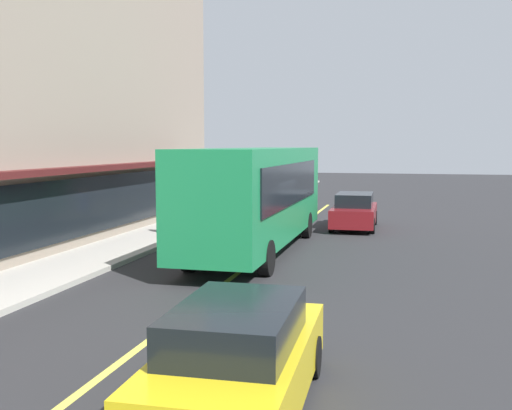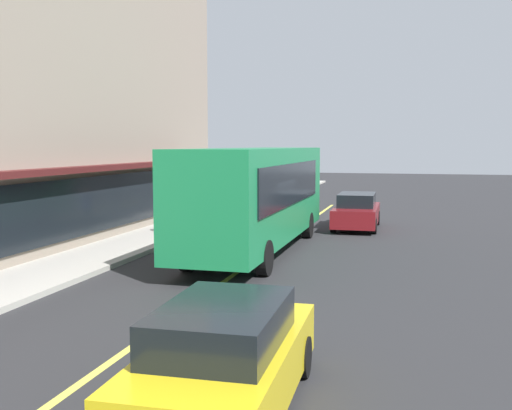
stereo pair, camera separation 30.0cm
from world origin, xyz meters
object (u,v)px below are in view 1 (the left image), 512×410
(bus, at_px, (257,194))
(traffic_light, at_px, (195,170))
(car_yellow, at_px, (239,358))
(car_maroon, at_px, (354,211))
(pedestrian_mid_block, at_px, (170,208))

(bus, relative_size, traffic_light, 3.48)
(car_yellow, bearing_deg, traffic_light, 21.71)
(bus, distance_m, car_maroon, 7.27)
(car_maroon, bearing_deg, pedestrian_mid_block, 123.80)
(car_maroon, height_order, pedestrian_mid_block, pedestrian_mid_block)
(car_maroon, height_order, car_yellow, same)
(traffic_light, distance_m, pedestrian_mid_block, 3.08)
(car_yellow, height_order, pedestrian_mid_block, pedestrian_mid_block)
(traffic_light, xyz_separation_m, car_yellow, (-16.85, -6.71, -1.79))
(car_maroon, bearing_deg, traffic_light, 104.42)
(bus, xyz_separation_m, car_maroon, (6.64, -2.69, -1.24))
(bus, distance_m, car_yellow, 12.30)
(car_maroon, bearing_deg, car_yellow, -179.93)
(traffic_light, bearing_deg, pedestrian_mid_block, 179.54)
(bus, relative_size, car_yellow, 2.56)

